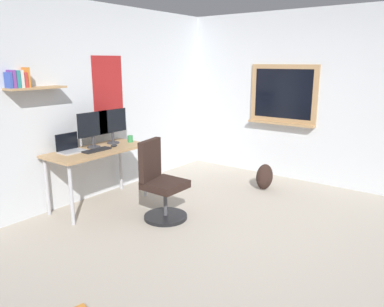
{
  "coord_description": "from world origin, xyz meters",
  "views": [
    {
      "loc": [
        -3.21,
        -1.71,
        1.84
      ],
      "look_at": [
        0.01,
        0.72,
        0.85
      ],
      "focal_mm": 35.07,
      "sensor_mm": 36.0,
      "label": 1
    }
  ],
  "objects_px": {
    "monitor_secondary": "(113,124)",
    "backpack": "(265,177)",
    "monitor_primary": "(93,127)",
    "coffee_mug": "(130,139)",
    "laptop": "(70,147)",
    "computer_mouse": "(114,146)",
    "desk": "(98,155)",
    "keyboard": "(97,150)",
    "office_chair": "(160,185)"
  },
  "relations": [
    {
      "from": "monitor_primary",
      "to": "computer_mouse",
      "type": "distance_m",
      "value": 0.36
    },
    {
      "from": "monitor_secondary",
      "to": "backpack",
      "type": "xyz_separation_m",
      "value": [
        1.52,
        -1.54,
        -0.84
      ]
    },
    {
      "from": "computer_mouse",
      "to": "monitor_primary",
      "type": "bearing_deg",
      "value": 136.37
    },
    {
      "from": "monitor_primary",
      "to": "coffee_mug",
      "type": "height_order",
      "value": "monitor_primary"
    },
    {
      "from": "computer_mouse",
      "to": "coffee_mug",
      "type": "distance_m",
      "value": 0.35
    },
    {
      "from": "coffee_mug",
      "to": "backpack",
      "type": "relative_size",
      "value": 0.24
    },
    {
      "from": "office_chair",
      "to": "monitor_secondary",
      "type": "bearing_deg",
      "value": 79.34
    },
    {
      "from": "laptop",
      "to": "computer_mouse",
      "type": "height_order",
      "value": "laptop"
    },
    {
      "from": "laptop",
      "to": "computer_mouse",
      "type": "xyz_separation_m",
      "value": [
        0.51,
        -0.22,
        -0.04
      ]
    },
    {
      "from": "office_chair",
      "to": "keyboard",
      "type": "height_order",
      "value": "office_chair"
    },
    {
      "from": "keyboard",
      "to": "coffee_mug",
      "type": "distance_m",
      "value": 0.63
    },
    {
      "from": "keyboard",
      "to": "computer_mouse",
      "type": "relative_size",
      "value": 3.56
    },
    {
      "from": "monitor_primary",
      "to": "coffee_mug",
      "type": "xyz_separation_m",
      "value": [
        0.52,
        -0.12,
        -0.22
      ]
    },
    {
      "from": "laptop",
      "to": "monitor_primary",
      "type": "relative_size",
      "value": 0.67
    },
    {
      "from": "computer_mouse",
      "to": "office_chair",
      "type": "bearing_deg",
      "value": -93.04
    },
    {
      "from": "monitor_secondary",
      "to": "computer_mouse",
      "type": "distance_m",
      "value": 0.34
    },
    {
      "from": "keyboard",
      "to": "computer_mouse",
      "type": "bearing_deg",
      "value": 0.0
    },
    {
      "from": "laptop",
      "to": "backpack",
      "type": "distance_m",
      "value": 2.76
    },
    {
      "from": "desk",
      "to": "office_chair",
      "type": "height_order",
      "value": "office_chair"
    },
    {
      "from": "desk",
      "to": "monitor_primary",
      "type": "bearing_deg",
      "value": 71.36
    },
    {
      "from": "keyboard",
      "to": "monitor_secondary",
      "type": "bearing_deg",
      "value": 22.07
    },
    {
      "from": "computer_mouse",
      "to": "coffee_mug",
      "type": "height_order",
      "value": "coffee_mug"
    },
    {
      "from": "desk",
      "to": "keyboard",
      "type": "xyz_separation_m",
      "value": [
        -0.07,
        -0.08,
        0.09
      ]
    },
    {
      "from": "monitor_primary",
      "to": "keyboard",
      "type": "xyz_separation_m",
      "value": [
        -0.1,
        -0.17,
        -0.26
      ]
    },
    {
      "from": "backpack",
      "to": "coffee_mug",
      "type": "bearing_deg",
      "value": 132.92
    },
    {
      "from": "laptop",
      "to": "keyboard",
      "type": "xyz_separation_m",
      "value": [
        0.23,
        -0.22,
        -0.04
      ]
    },
    {
      "from": "laptop",
      "to": "monitor_secondary",
      "type": "distance_m",
      "value": 0.69
    },
    {
      "from": "keyboard",
      "to": "backpack",
      "type": "height_order",
      "value": "keyboard"
    },
    {
      "from": "monitor_primary",
      "to": "backpack",
      "type": "relative_size",
      "value": 1.23
    },
    {
      "from": "laptop",
      "to": "keyboard",
      "type": "height_order",
      "value": "laptop"
    },
    {
      "from": "coffee_mug",
      "to": "desk",
      "type": "bearing_deg",
      "value": 177.36
    },
    {
      "from": "monitor_secondary",
      "to": "coffee_mug",
      "type": "relative_size",
      "value": 5.04
    },
    {
      "from": "monitor_secondary",
      "to": "coffee_mug",
      "type": "bearing_deg",
      "value": -32.19
    },
    {
      "from": "monitor_primary",
      "to": "backpack",
      "type": "distance_m",
      "value": 2.55
    },
    {
      "from": "office_chair",
      "to": "keyboard",
      "type": "xyz_separation_m",
      "value": [
        -0.24,
        0.85,
        0.36
      ]
    },
    {
      "from": "laptop",
      "to": "monitor_primary",
      "type": "height_order",
      "value": "monitor_primary"
    },
    {
      "from": "office_chair",
      "to": "laptop",
      "type": "distance_m",
      "value": 1.23
    },
    {
      "from": "laptop",
      "to": "backpack",
      "type": "bearing_deg",
      "value": -36.22
    },
    {
      "from": "office_chair",
      "to": "computer_mouse",
      "type": "xyz_separation_m",
      "value": [
        0.04,
        0.85,
        0.36
      ]
    },
    {
      "from": "desk",
      "to": "monitor_secondary",
      "type": "height_order",
      "value": "monitor_secondary"
    },
    {
      "from": "laptop",
      "to": "office_chair",
      "type": "bearing_deg",
      "value": -66.46
    },
    {
      "from": "monitor_primary",
      "to": "coffee_mug",
      "type": "bearing_deg",
      "value": -13.22
    },
    {
      "from": "desk",
      "to": "monitor_secondary",
      "type": "distance_m",
      "value": 0.52
    },
    {
      "from": "monitor_secondary",
      "to": "computer_mouse",
      "type": "height_order",
      "value": "monitor_secondary"
    },
    {
      "from": "office_chair",
      "to": "coffee_mug",
      "type": "xyz_separation_m",
      "value": [
        0.39,
        0.9,
        0.39
      ]
    },
    {
      "from": "laptop",
      "to": "monitor_secondary",
      "type": "xyz_separation_m",
      "value": [
        0.66,
        -0.05,
        0.22
      ]
    },
    {
      "from": "laptop",
      "to": "monitor_primary",
      "type": "bearing_deg",
      "value": -8.36
    },
    {
      "from": "desk",
      "to": "monitor_secondary",
      "type": "xyz_separation_m",
      "value": [
        0.36,
        0.1,
        0.35
      ]
    },
    {
      "from": "office_chair",
      "to": "laptop",
      "type": "xyz_separation_m",
      "value": [
        -0.46,
        1.07,
        0.4
      ]
    },
    {
      "from": "laptop",
      "to": "coffee_mug",
      "type": "height_order",
      "value": "laptop"
    }
  ]
}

